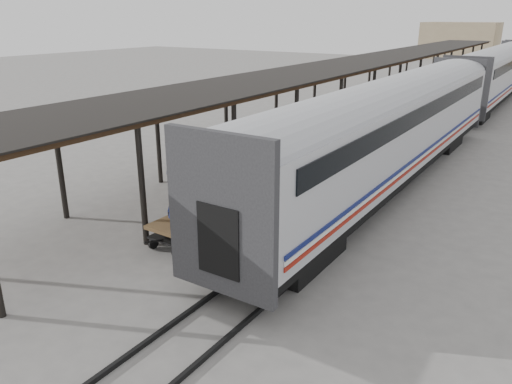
{
  "coord_description": "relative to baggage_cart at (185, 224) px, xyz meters",
  "views": [
    {
      "loc": [
        9.79,
        -12.45,
        7.07
      ],
      "look_at": [
        1.49,
        0.21,
        1.7
      ],
      "focal_mm": 35.0,
      "sensor_mm": 36.0,
      "label": 1
    }
  ],
  "objects": [
    {
      "name": "baggage_cart",
      "position": [
        0.0,
        0.0,
        0.0
      ],
      "size": [
        1.3,
        2.42,
        0.86
      ],
      "rotation": [
        0.0,
        0.0,
        -0.02
      ],
      "color": "brown",
      "rests_on": "ground"
    },
    {
      "name": "train",
      "position": [
        3.57,
        34.99,
        2.04
      ],
      "size": [
        3.45,
        76.01,
        4.01
      ],
      "color": "silver",
      "rests_on": "ground"
    },
    {
      "name": "pedestrian",
      "position": [
        -1.92,
        17.53,
        0.24
      ],
      "size": [
        1.1,
        0.6,
        1.78
      ],
      "primitive_type": "imported",
      "rotation": [
        0.0,
        0.0,
        3.31
      ],
      "color": "black",
      "rests_on": "ground"
    },
    {
      "name": "luggage_tug",
      "position": [
        -2.89,
        20.43,
        -0.1
      ],
      "size": [
        0.89,
        1.39,
        1.19
      ],
      "rotation": [
        0.0,
        0.0,
        -0.05
      ],
      "color": "maroon",
      "rests_on": "ground"
    },
    {
      "name": "suitcase_stack",
      "position": [
        -0.07,
        0.4,
        0.39
      ],
      "size": [
        1.24,
        1.14,
        0.57
      ],
      "rotation": [
        0.0,
        0.0,
        -0.02
      ],
      "color": "#3A3A3D",
      "rests_on": "baggage_cart"
    },
    {
      "name": "ground",
      "position": [
        0.37,
        1.2,
        -0.65
      ],
      "size": [
        160.0,
        160.0,
        0.0
      ],
      "primitive_type": "plane",
      "color": "slate",
      "rests_on": "ground"
    },
    {
      "name": "rails",
      "position": [
        3.57,
        35.2,
        -0.59
      ],
      "size": [
        1.54,
        150.0,
        0.12
      ],
      "color": "black",
      "rests_on": "ground"
    },
    {
      "name": "building_left",
      "position": [
        -9.63,
        83.2,
        2.35
      ],
      "size": [
        12.0,
        8.0,
        6.0
      ],
      "primitive_type": "cube",
      "color": "tan",
      "rests_on": "ground"
    },
    {
      "name": "porter",
      "position": [
        0.25,
        -0.65,
        1.14
      ],
      "size": [
        0.55,
        0.74,
        1.86
      ],
      "primitive_type": "imported",
      "rotation": [
        0.0,
        0.0,
        1.73
      ],
      "color": "navy",
      "rests_on": "baggage_cart"
    },
    {
      "name": "canopy",
      "position": [
        -3.03,
        25.2,
        3.36
      ],
      "size": [
        4.9,
        64.3,
        4.15
      ],
      "color": "#422B19",
      "rests_on": "ground"
    }
  ]
}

